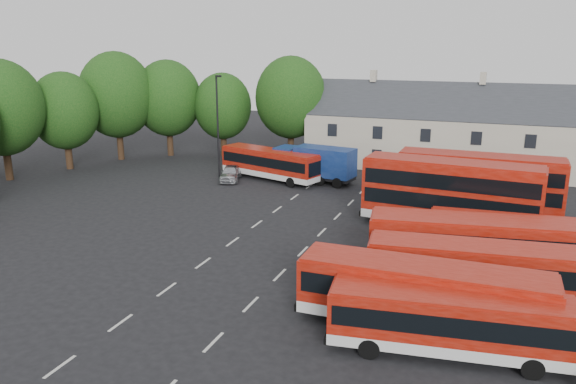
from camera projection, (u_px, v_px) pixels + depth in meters
name	position (u px, v px, depth m)	size (l,w,h in m)	color
ground	(219.00, 252.00, 35.77)	(140.00, 140.00, 0.00)	black
lane_markings	(267.00, 246.00, 36.72)	(5.15, 33.80, 0.01)	beige
treeline	(127.00, 104.00, 58.66)	(29.92, 32.59, 12.01)	black
terrace_houses	(478.00, 134.00, 57.01)	(35.70, 7.13, 10.06)	beige
bus_row_a	(450.00, 319.00, 23.57)	(10.29, 3.60, 2.85)	silver
bus_row_b	(423.00, 291.00, 25.63)	(11.40, 2.73, 3.22)	silver
bus_row_c	(475.00, 267.00, 28.61)	(11.06, 3.79, 3.06)	silver
bus_row_d	(475.00, 241.00, 31.90)	(12.13, 4.50, 3.35)	silver
bus_row_e	(513.00, 235.00, 33.88)	(10.00, 2.94, 2.79)	silver
bus_dd_south	(451.00, 191.00, 39.37)	(12.31, 3.68, 4.98)	silver
bus_dd_north	(478.00, 182.00, 42.05)	(11.97, 3.00, 4.88)	silver
bus_north	(270.00, 162.00, 53.90)	(10.74, 5.38, 2.97)	silver
box_truck	(315.00, 162.00, 53.07)	(8.09, 3.61, 3.42)	black
silver_car	(231.00, 173.00, 54.00)	(1.73, 4.31, 1.47)	#B4B7BC
lamppost	(218.00, 124.00, 53.88)	(0.69, 0.42, 9.92)	black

